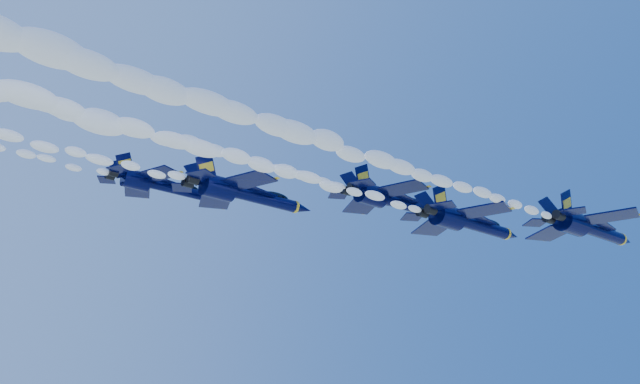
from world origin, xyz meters
TOP-DOWN VIEW (x-y plane):
  - jet_lead at (19.01, -11.94)m, footprint 18.29×15.00m
  - smoke_trail_jet_lead at (-21.47, -11.94)m, footprint 65.32×2.48m
  - jet_second at (3.85, -5.36)m, footprint 17.21×14.12m
  - smoke_trail_jet_second at (-36.17, -5.36)m, footprint 65.32×2.33m
  - jet_third at (1.33, 4.79)m, footprint 17.75×14.56m
  - smoke_trail_jet_third at (-38.92, 4.79)m, footprint 65.32×2.40m
  - jet_fourth at (-17.08, 11.44)m, footprint 17.98×14.75m
  - jet_fifth at (-24.66, 19.93)m, footprint 15.21×12.48m

SIDE VIEW (x-z plane):
  - smoke_trail_jet_second at x=-36.17m, z-range 148.94..151.04m
  - jet_second at x=3.85m, z-range 147.29..153.68m
  - smoke_trail_jet_lead at x=-21.47m, z-range 149.46..151.69m
  - jet_lead at x=19.01m, z-range 147.68..154.48m
  - jet_fourth at x=-17.08m, z-range 151.09..157.77m
  - smoke_trail_jet_third at x=-38.92m, z-range 154.20..156.37m
  - jet_third at x=1.33m, z-range 152.49..159.08m
  - jet_fifth at x=-24.66m, z-range 153.64..159.29m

